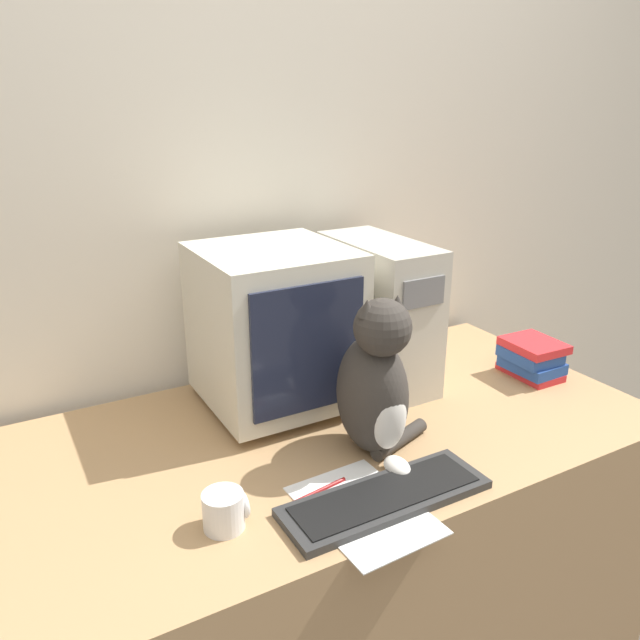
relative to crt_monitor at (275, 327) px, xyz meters
The scene contains 10 objects.
wall_back 0.40m from the crt_monitor, 80.52° to the left, with size 7.00×0.05×2.50m.
desk 0.63m from the crt_monitor, 75.47° to the right, with size 1.66×0.83×0.75m.
crt_monitor is the anchor object (origin of this frame).
computer_tower 0.32m from the crt_monitor, ahead, with size 0.18×0.39×0.41m.
keyboard 0.54m from the crt_monitor, 89.01° to the right, with size 0.45×0.15×0.02m.
cat 0.34m from the crt_monitor, 73.50° to the right, with size 0.24×0.26×0.38m.
book_stack 0.78m from the crt_monitor, 16.00° to the right, with size 0.15×0.18×0.11m.
pen 0.47m from the crt_monitor, 104.38° to the right, with size 0.16×0.03×0.01m.
paper_sheet 0.55m from the crt_monitor, 95.26° to the right, with size 0.22×0.30×0.00m.
mug 0.55m from the crt_monitor, 126.64° to the right, with size 0.09×0.08×0.08m.
Camera 1 is at (-0.68, -0.77, 1.54)m, focal length 35.00 mm.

